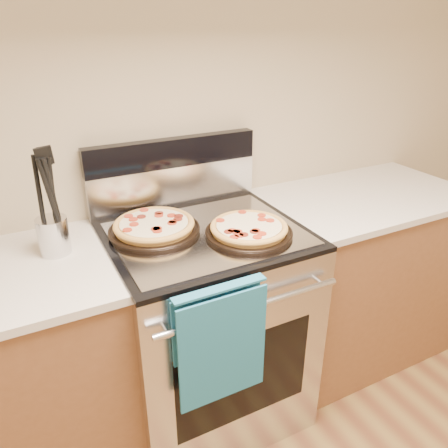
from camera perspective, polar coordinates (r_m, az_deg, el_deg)
name	(u,v)px	position (r m, az deg, el deg)	size (l,w,h in m)	color
wall_back	(167,105)	(1.89, -7.47, 15.10)	(4.00, 4.00, 0.00)	tan
range_body	(206,327)	(1.97, -2.32, -13.32)	(0.76, 0.68, 0.90)	#B7B7BC
oven_window	(244,378)	(1.75, 2.63, -19.43)	(0.56, 0.01, 0.40)	black
cooktop	(204,234)	(1.72, -2.58, -1.25)	(0.76, 0.68, 0.02)	black
backsplash_lower	(174,185)	(1.94, -6.50, 5.03)	(0.76, 0.06, 0.18)	silver
backsplash_upper	(173,152)	(1.90, -6.72, 9.28)	(0.76, 0.06, 0.12)	black
oven_handle	(252,307)	(1.49, 3.67, -10.79)	(0.03, 0.03, 0.70)	silver
dish_towel	(220,342)	(1.51, -0.50, -15.11)	(0.32, 0.05, 0.42)	#1C5F8C
foil_sheet	(208,234)	(1.69, -2.16, -1.26)	(0.70, 0.55, 0.01)	gray
cabinet_right	(355,277)	(2.42, 16.68, -6.62)	(1.00, 0.62, 0.88)	brown
countertop_right	(367,197)	(2.23, 18.12, 3.40)	(1.02, 0.64, 0.03)	beige
pepperoni_pizza_back	(154,227)	(1.70, -9.10, -0.36)	(0.35, 0.35, 0.05)	#B17B36
pepperoni_pizza_front	(249,229)	(1.67, 3.27, -0.72)	(0.33, 0.33, 0.04)	#B17B36
utensil_crock	(54,236)	(1.67, -21.37, -1.44)	(0.11, 0.11, 0.14)	silver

